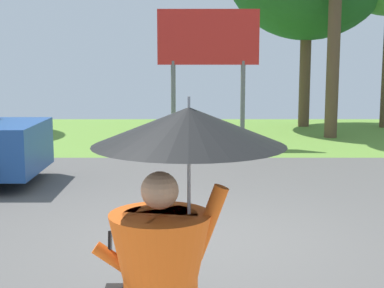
# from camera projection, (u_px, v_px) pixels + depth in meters

# --- Properties ---
(ground_plane) EXTENTS (40.00, 22.00, 0.20)m
(ground_plane) POSITION_uv_depth(u_px,v_px,m) (202.00, 191.00, 10.30)
(ground_plane) COLOR #565451
(monk_pedestrian) EXTENTS (1.13, 1.11, 2.13)m
(monk_pedestrian) POSITION_uv_depth(u_px,v_px,m) (169.00, 264.00, 3.38)
(monk_pedestrian) COLOR #E55B19
(monk_pedestrian) RESTS_ON ground_plane
(roadside_billboard) EXTENTS (2.60, 0.12, 3.50)m
(roadside_billboard) POSITION_uv_depth(u_px,v_px,m) (209.00, 47.00, 14.72)
(roadside_billboard) COLOR slate
(roadside_billboard) RESTS_ON ground_plane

